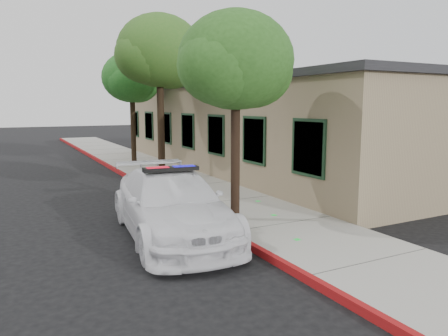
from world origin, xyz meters
TOP-DOWN VIEW (x-y plane):
  - ground at (0.00, 0.00)m, footprint 120.00×120.00m
  - sidewalk at (1.60, 3.00)m, footprint 3.20×60.00m
  - red_curb at (0.06, 3.00)m, footprint 0.14×60.00m
  - clapboard_building at (6.69, 9.00)m, footprint 7.30×20.89m
  - police_car at (-1.13, 0.75)m, footprint 2.81×5.72m
  - fire_hydrant at (0.66, 2.94)m, footprint 0.45×0.39m
  - street_tree_near at (0.73, 0.92)m, footprint 3.20×2.95m
  - street_tree_mid at (1.37, 8.61)m, footprint 3.84×3.54m
  - street_tree_far at (1.44, 13.06)m, footprint 3.05×3.15m

SIDE VIEW (x-z plane):
  - ground at x=0.00m, z-range 0.00..0.00m
  - sidewalk at x=1.60m, z-range 0.00..0.15m
  - red_curb at x=0.06m, z-range 0.00..0.16m
  - fire_hydrant at x=0.66m, z-range 0.15..0.94m
  - police_car at x=-1.13m, z-range -0.06..1.66m
  - clapboard_building at x=6.69m, z-range 0.01..4.25m
  - street_tree_near at x=0.73m, z-range 1.48..6.87m
  - street_tree_far at x=1.44m, z-range 1.59..7.30m
  - street_tree_mid at x=1.37m, z-range 1.87..8.63m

